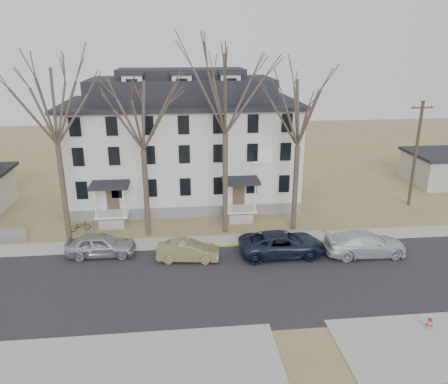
{
  "coord_description": "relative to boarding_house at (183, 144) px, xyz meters",
  "views": [
    {
      "loc": [
        -2.46,
        -21.72,
        14.14
      ],
      "look_at": [
        0.82,
        9.0,
        3.59
      ],
      "focal_mm": 35.0,
      "sensor_mm": 36.0,
      "label": 1
    }
  ],
  "objects": [
    {
      "name": "car_white",
      "position": [
        12.28,
        -13.19,
        -4.55
      ],
      "size": [
        5.77,
        2.39,
        1.67
      ],
      "primitive_type": "imported",
      "rotation": [
        0.0,
        0.0,
        1.56
      ],
      "color": "silver",
      "rests_on": "ground"
    },
    {
      "name": "yellow_curb",
      "position": [
        7.0,
        -10.85,
        -5.38
      ],
      "size": [
        14.0,
        0.25,
        0.06
      ],
      "primitive_type": "cube",
      "color": "gold",
      "rests_on": "ground"
    },
    {
      "name": "far_sidewalk",
      "position": [
        2.0,
        -9.95,
        -5.38
      ],
      "size": [
        120.0,
        2.0,
        0.08
      ],
      "primitive_type": "cube",
      "color": "#A09F97",
      "rests_on": "ground"
    },
    {
      "name": "tree_mid_right",
      "position": [
        8.5,
        -8.15,
        4.22
      ],
      "size": [
        7.8,
        7.8,
        12.74
      ],
      "color": "#473B31",
      "rests_on": "ground"
    },
    {
      "name": "tree_center",
      "position": [
        3.0,
        -8.15,
        5.71
      ],
      "size": [
        9.0,
        9.0,
        14.7
      ],
      "color": "#473B31",
      "rests_on": "ground"
    },
    {
      "name": "car_navy",
      "position": [
        6.5,
        -12.62,
        -4.55
      ],
      "size": [
        6.03,
        2.85,
        1.66
      ],
      "primitive_type": "imported",
      "rotation": [
        0.0,
        0.0,
        1.59
      ],
      "color": "#181F33",
      "rests_on": "ground"
    },
    {
      "name": "bicycle_left",
      "position": [
        -8.41,
        -6.86,
        -4.98
      ],
      "size": [
        1.62,
        0.91,
        0.8
      ],
      "primitive_type": "imported",
      "rotation": [
        0.0,
        0.0,
        1.83
      ],
      "color": "black",
      "rests_on": "ground"
    },
    {
      "name": "tree_mid_left",
      "position": [
        -3.0,
        -8.15,
        4.22
      ],
      "size": [
        7.8,
        7.8,
        12.74
      ],
      "color": "#473B31",
      "rests_on": "ground"
    },
    {
      "name": "car_tan",
      "position": [
        -0.06,
        -12.71,
        -4.69
      ],
      "size": [
        4.35,
        1.93,
        1.39
      ],
      "primitive_type": "imported",
      "rotation": [
        0.0,
        0.0,
        1.46
      ],
      "color": "olive",
      "rests_on": "ground"
    },
    {
      "name": "car_silver",
      "position": [
        -6.07,
        -11.38,
        -4.57
      ],
      "size": [
        4.84,
        2.08,
        1.63
      ],
      "primitive_type": "imported",
      "rotation": [
        0.0,
        0.0,
        1.54
      ],
      "color": "#A4A5AA",
      "rests_on": "ground"
    },
    {
      "name": "boarding_house",
      "position": [
        0.0,
        0.0,
        0.0
      ],
      "size": [
        20.8,
        12.36,
        12.05
      ],
      "color": "slate",
      "rests_on": "ground"
    },
    {
      "name": "near_sidewalk_left",
      "position": [
        -6.0,
        -22.95,
        -5.38
      ],
      "size": [
        20.0,
        5.0,
        0.08
      ],
      "primitive_type": "cube",
      "color": "#A09F97",
      "rests_on": "ground"
    },
    {
      "name": "utility_pole_far",
      "position": [
        20.5,
        -3.95,
        -0.47
      ],
      "size": [
        2.0,
        0.28,
        9.5
      ],
      "color": "#3D3023",
      "rests_on": "ground"
    },
    {
      "name": "main_road",
      "position": [
        2.0,
        -15.95,
        -5.38
      ],
      "size": [
        120.0,
        10.0,
        0.04
      ],
      "primitive_type": "cube",
      "color": "#27272A",
      "rests_on": "ground"
    },
    {
      "name": "tree_far_left",
      "position": [
        -9.0,
        -8.15,
        4.96
      ],
      "size": [
        8.4,
        8.4,
        13.72
      ],
      "color": "#473B31",
      "rests_on": "ground"
    },
    {
      "name": "fire_hydrant",
      "position": [
        12.13,
        -21.82,
        -4.99
      ],
      "size": [
        0.32,
        0.3,
        0.78
      ],
      "color": "#B7B7BA",
      "rests_on": "ground"
    },
    {
      "name": "ground",
      "position": [
        2.0,
        -17.95,
        -5.38
      ],
      "size": [
        120.0,
        120.0,
        0.0
      ],
      "primitive_type": "plane",
      "color": "olive",
      "rests_on": "ground"
    }
  ]
}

